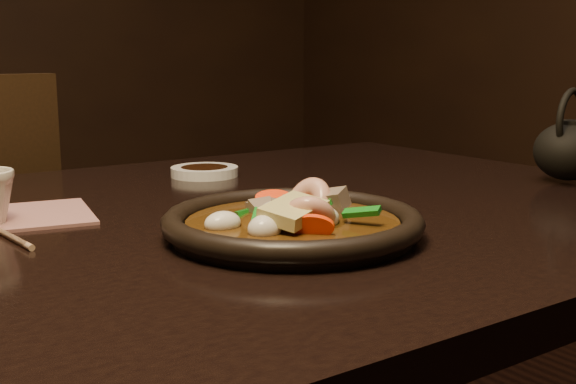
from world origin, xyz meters
TOP-DOWN VIEW (x-y plane):
  - table at (0.00, 0.00)m, footprint 1.60×0.90m
  - plate at (0.16, -0.15)m, footprint 0.29×0.29m
  - stirfry at (0.15, -0.16)m, footprint 0.18×0.19m
  - soy_dish at (0.27, 0.25)m, footprint 0.11×0.11m
  - napkin at (-0.05, 0.11)m, footprint 0.18×0.18m
  - teapot at (0.71, -0.12)m, footprint 0.13×0.11m

SIDE VIEW (x-z plane):
  - table at x=0.00m, z-range 0.30..1.05m
  - napkin at x=-0.05m, z-range 0.75..0.75m
  - soy_dish at x=0.27m, z-range 0.75..0.77m
  - plate at x=0.16m, z-range 0.75..0.78m
  - stirfry at x=0.15m, z-range 0.74..0.80m
  - teapot at x=0.71m, z-range 0.73..0.88m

